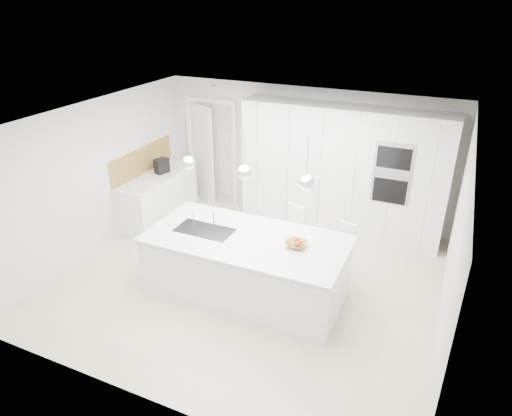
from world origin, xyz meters
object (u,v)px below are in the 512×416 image
at_px(espresso_machine, 162,166).
at_px(bar_stool_right, 343,255).
at_px(island_base, 245,268).
at_px(bar_stool_left, 293,239).
at_px(fruit_bowl, 296,244).

distance_m(espresso_machine, bar_stool_right, 3.88).
distance_m(island_base, bar_stool_right, 1.46).
distance_m(bar_stool_left, bar_stool_right, 0.83).
relative_size(fruit_bowl, bar_stool_left, 0.28).
distance_m(fruit_bowl, bar_stool_left, 0.97).
xyz_separation_m(island_base, fruit_bowl, (0.72, 0.10, 0.51)).
bearing_deg(bar_stool_left, espresso_machine, -176.31).
distance_m(fruit_bowl, bar_stool_right, 0.98).
bearing_deg(bar_stool_right, island_base, -130.19).
bearing_deg(fruit_bowl, bar_stool_right, 55.09).
height_order(espresso_machine, bar_stool_left, espresso_machine).
bearing_deg(island_base, bar_stool_left, 66.61).
relative_size(island_base, bar_stool_right, 2.89).
xyz_separation_m(island_base, bar_stool_left, (0.39, 0.91, 0.09)).
bearing_deg(island_base, bar_stool_right, 33.78).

